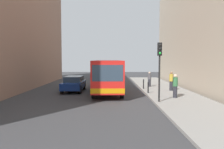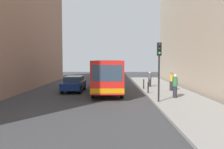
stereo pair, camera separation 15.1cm
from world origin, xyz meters
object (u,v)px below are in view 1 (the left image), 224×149
at_px(bollard_near, 148,88).
at_px(pedestrian_mid_sidewalk, 171,81).
at_px(traffic_light, 160,61).
at_px(bollard_mid, 143,84).
at_px(car_beside_bus, 74,83).
at_px(bus, 107,74).
at_px(pedestrian_near_signal, 175,86).
at_px(pedestrian_far_sidewalk, 149,79).

bearing_deg(bollard_near, pedestrian_mid_sidewalk, 32.88).
distance_m(traffic_light, bollard_mid, 7.71).
distance_m(car_beside_bus, traffic_light, 9.71).
xyz_separation_m(bus, pedestrian_near_signal, (5.30, -4.58, -0.66)).
xyz_separation_m(traffic_light, bollard_near, (-0.10, 4.31, -2.38)).
distance_m(bus, car_beside_bus, 3.40).
xyz_separation_m(bus, pedestrian_mid_sidewalk, (6.04, -0.45, -0.67)).
bearing_deg(traffic_light, car_beside_bus, 137.60).
bearing_deg(pedestrian_far_sidewalk, car_beside_bus, 19.32).
bearing_deg(car_beside_bus, pedestrian_far_sidewalk, -159.48).
distance_m(bollard_mid, pedestrian_near_signal, 5.85).
height_order(traffic_light, pedestrian_far_sidewalk, traffic_light).
height_order(bus, pedestrian_far_sidewalk, bus).
distance_m(bus, bollard_near, 4.28).
xyz_separation_m(bus, bollard_mid, (3.62, 1.01, -1.10)).
bearing_deg(bollard_near, pedestrian_near_signal, -56.63).
relative_size(pedestrian_near_signal, pedestrian_far_sidewalk, 1.12).
relative_size(pedestrian_mid_sidewalk, pedestrian_far_sidewalk, 1.11).
relative_size(bollard_mid, pedestrian_far_sidewalk, 0.59).
height_order(bollard_mid, pedestrian_mid_sidewalk, pedestrian_mid_sidewalk).
distance_m(bollard_near, pedestrian_near_signal, 3.09).
relative_size(car_beside_bus, bollard_mid, 4.65).
height_order(traffic_light, bollard_mid, traffic_light).
relative_size(bollard_mid, pedestrian_near_signal, 0.52).
xyz_separation_m(bollard_near, pedestrian_far_sidewalk, (0.89, 4.87, 0.33)).
bearing_deg(pedestrian_mid_sidewalk, pedestrian_far_sidewalk, 69.45).
bearing_deg(bus, pedestrian_near_signal, 138.05).
bearing_deg(traffic_light, pedestrian_far_sidewalk, 85.11).
xyz_separation_m(car_beside_bus, pedestrian_far_sidewalk, (7.77, 2.80, 0.17)).
xyz_separation_m(pedestrian_mid_sidewalk, pedestrian_far_sidewalk, (-1.54, 3.30, -0.10)).
distance_m(car_beside_bus, bollard_mid, 6.95).
height_order(bollard_mid, pedestrian_far_sidewalk, pedestrian_far_sidewalk).
relative_size(bus, pedestrian_far_sidewalk, 6.82).
bearing_deg(pedestrian_mid_sidewalk, car_beside_bus, 131.37).
distance_m(bollard_near, pedestrian_far_sidewalk, 4.96).
relative_size(bus, pedestrian_near_signal, 6.10).
xyz_separation_m(car_beside_bus, traffic_light, (6.98, -6.38, 2.22)).
distance_m(car_beside_bus, pedestrian_mid_sidewalk, 9.33).
height_order(bus, bollard_mid, bus).
relative_size(bollard_mid, pedestrian_mid_sidewalk, 0.53).
height_order(car_beside_bus, pedestrian_far_sidewalk, pedestrian_far_sidewalk).
xyz_separation_m(traffic_light, pedestrian_mid_sidewalk, (2.32, 5.87, -1.95)).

